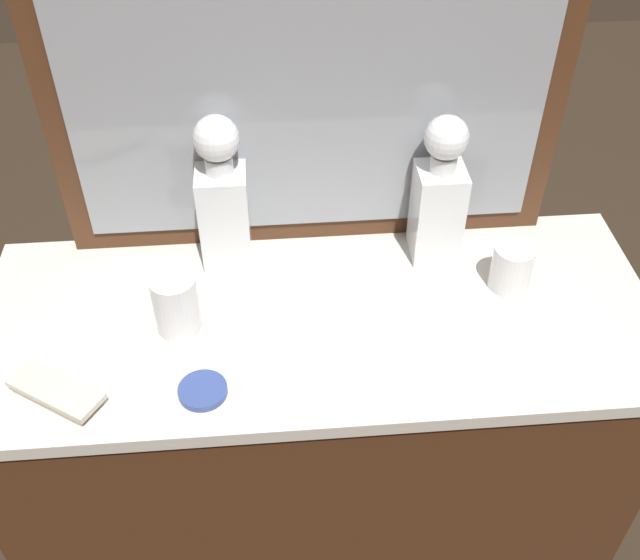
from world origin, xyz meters
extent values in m
plane|color=#2D2319|center=(0.00, 0.00, 0.00)|extent=(6.00, 6.00, 0.00)
cube|color=#472816|center=(0.00, 0.00, 0.40)|extent=(1.13, 0.46, 0.81)
cube|color=silver|center=(0.00, 0.00, 0.82)|extent=(1.16, 0.47, 0.03)
cube|color=#472816|center=(0.00, 0.22, 1.15)|extent=(0.88, 0.03, 0.62)
cube|color=gray|center=(0.00, 0.21, 1.15)|extent=(0.80, 0.01, 0.54)
cube|color=white|center=(-0.16, 0.17, 0.93)|extent=(0.09, 0.09, 0.19)
cube|color=brown|center=(-0.16, 0.17, 0.91)|extent=(0.07, 0.07, 0.14)
cylinder|color=white|center=(-0.16, 0.17, 1.04)|extent=(0.05, 0.05, 0.03)
sphere|color=white|center=(-0.16, 0.17, 1.09)|extent=(0.08, 0.08, 0.08)
cube|color=white|center=(0.22, 0.15, 0.93)|extent=(0.08, 0.08, 0.18)
cube|color=brown|center=(0.22, 0.15, 0.90)|extent=(0.07, 0.07, 0.14)
cylinder|color=white|center=(0.22, 0.15, 1.03)|extent=(0.05, 0.05, 0.03)
sphere|color=white|center=(0.22, 0.15, 1.08)|extent=(0.08, 0.08, 0.08)
cylinder|color=white|center=(0.34, 0.05, 0.88)|extent=(0.07, 0.07, 0.09)
cylinder|color=silver|center=(0.34, 0.05, 0.84)|extent=(0.07, 0.07, 0.01)
cylinder|color=white|center=(-0.24, -0.01, 0.89)|extent=(0.08, 0.08, 0.11)
cylinder|color=silver|center=(-0.24, -0.01, 0.84)|extent=(0.07, 0.07, 0.01)
cube|color=#B7A88C|center=(-0.41, -0.15, 0.84)|extent=(0.14, 0.12, 0.01)
cube|color=beige|center=(-0.41, -0.15, 0.85)|extent=(0.16, 0.13, 0.01)
cylinder|color=#33478C|center=(-0.19, -0.16, 0.84)|extent=(0.08, 0.08, 0.01)
camera|label=1|loc=(-0.07, -0.90, 1.74)|focal=41.93mm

